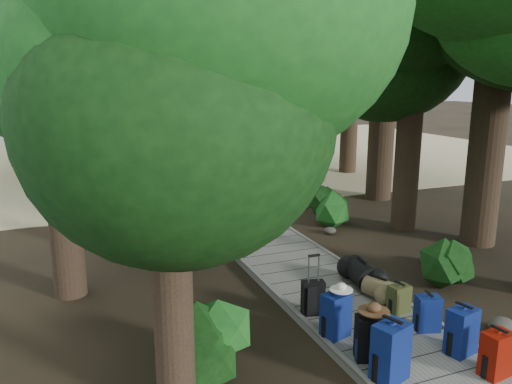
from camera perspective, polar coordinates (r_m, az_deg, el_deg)
name	(u,v)px	position (r m, az deg, el deg)	size (l,w,h in m)	color
ground	(291,266)	(10.63, 4.00, -8.40)	(120.00, 120.00, 0.00)	#2F2417
sand_beach	(153,157)	(25.58, -11.70, 3.98)	(40.00, 22.00, 0.02)	tan
boardwalk	(272,248)	(11.46, 1.84, -6.44)	(2.00, 12.00, 0.12)	gray
backpack_left_a	(391,349)	(6.76, 15.15, -16.94)	(0.45, 0.31, 0.84)	navy
backpack_left_b	(370,336)	(7.16, 12.86, -15.72)	(0.37, 0.27, 0.69)	black
backpack_left_c	(336,313)	(7.62, 9.11, -13.47)	(0.40, 0.28, 0.74)	navy
backpack_right_a	(497,352)	(7.34, 25.80, -16.12)	(0.37, 0.26, 0.66)	#810804
backpack_right_b	(462,329)	(7.66, 22.48, -14.24)	(0.41, 0.28, 0.73)	navy
backpack_right_c	(428,311)	(8.15, 19.03, -12.77)	(0.35, 0.25, 0.60)	navy
backpack_right_d	(399,297)	(8.61, 16.04, -11.49)	(0.33, 0.24, 0.50)	#39411D
duffel_right_khaki	(380,289)	(9.04, 13.96, -10.68)	(0.36, 0.53, 0.36)	olive
duffel_right_black	(362,274)	(9.47, 12.06, -9.10)	(0.47, 0.74, 0.47)	black
suitcase_on_boardwalk	(313,298)	(8.26, 6.52, -11.91)	(0.36, 0.20, 0.56)	black
lone_suitcase_on_sand	(201,179)	(17.97, -6.26, 1.48)	(0.39, 0.22, 0.61)	black
hat_brown	(374,307)	(7.01, 13.34, -12.65)	(0.43, 0.43, 0.13)	#51351E
hat_white	(341,286)	(7.43, 9.72, -10.58)	(0.34, 0.34, 0.11)	silver
kayak	(76,182)	(19.17, -19.86, 1.11)	(0.78, 3.55, 0.35)	#9E290D
sun_lounger	(249,164)	(20.71, -0.76, 3.17)	(0.68, 2.09, 0.68)	silver
tree_right_c	(415,48)	(13.20, 17.69, 15.38)	(5.27, 5.27, 9.12)	black
tree_right_d	(388,11)	(16.54, 14.88, 19.38)	(6.37, 6.37, 11.68)	black
tree_right_e	(312,66)	(18.51, 6.36, 14.16)	(4.77, 4.77, 8.58)	black
tree_right_f	(352,49)	(21.01, 10.95, 15.75)	(5.59, 5.59, 9.97)	black
tree_left_a	(166,135)	(5.33, -10.22, 6.39)	(3.92, 3.92, 6.54)	black
tree_left_b	(51,66)	(9.11, -22.35, 13.19)	(4.50, 4.50, 8.10)	black
tree_left_c	(98,56)	(11.34, -17.56, 14.58)	(4.95, 4.95, 8.61)	black
tree_back_a	(116,71)	(24.61, -15.73, 13.18)	(4.83, 4.83, 8.36)	black
tree_back_b	(184,51)	(25.70, -8.24, 15.67)	(5.78, 5.78, 10.32)	black
tree_back_c	(258,69)	(25.59, 0.25, 13.90)	(4.79, 4.79, 8.62)	black
tree_back_d	(15,63)	(23.24, -25.82, 13.14)	(5.35, 5.35, 8.92)	black
palm_right_a	(283,87)	(16.39, 3.06, 11.84)	(4.18, 4.18, 7.12)	#124114
palm_right_b	(293,74)	(21.86, 4.25, 13.31)	(4.17, 4.17, 8.06)	#124114
palm_right_c	(227,81)	(22.23, -3.36, 12.60)	(4.72, 4.72, 7.50)	#124114
palm_left_a	(45,92)	(15.68, -23.02, 10.47)	(4.36, 4.36, 6.93)	#124114
rock_left_b	(201,323)	(8.12, -6.32, -14.69)	(0.38, 0.34, 0.21)	#4C473F
rock_left_c	(203,254)	(10.91, -6.10, -7.06)	(0.52, 0.47, 0.29)	#4C473F
rock_left_d	(152,239)	(12.32, -11.79, -5.26)	(0.28, 0.25, 0.15)	#4C473F
rock_right_a	(501,325)	(8.86, 26.24, -13.49)	(0.43, 0.38, 0.23)	#4C473F
rock_right_b	(429,258)	(11.27, 19.16, -7.16)	(0.47, 0.42, 0.26)	#4C473F
rock_right_c	(330,231)	(12.79, 8.44, -4.38)	(0.32, 0.29, 0.18)	#4C473F
rock_right_d	(305,202)	(15.20, 5.61, -1.19)	(0.63, 0.57, 0.35)	#4C473F
shrub_left_a	(206,342)	(6.76, -5.75, -16.69)	(1.17, 1.17, 1.05)	#18511B
shrub_left_b	(177,246)	(10.81, -9.04, -6.11)	(0.81, 0.81, 0.73)	#18511B
shrub_left_c	(121,204)	(14.07, -15.18, -1.37)	(1.11, 1.11, 1.00)	#18511B
shrub_right_a	(454,267)	(9.99, 21.73, -7.92)	(1.03, 1.03, 0.92)	#18511B
shrub_right_b	(328,205)	(13.45, 8.19, -1.48)	(1.22, 1.22, 1.10)	#18511B
shrub_right_c	(271,187)	(16.06, 1.67, 0.53)	(0.93, 0.93, 0.84)	#18511B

